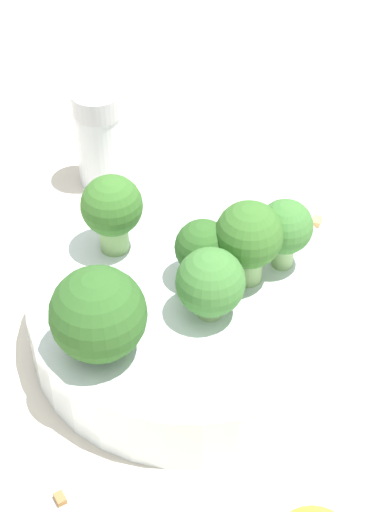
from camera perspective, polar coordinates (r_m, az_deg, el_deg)
The scene contains 11 objects.
ground_plane at distance 0.57m, azimuth -0.00°, elevation -5.38°, with size 3.00×3.00×0.00m, color beige.
bowl at distance 0.55m, azimuth -0.00°, elevation -3.88°, with size 0.21×0.21×0.04m, color silver.
broccoli_floret_0 at distance 0.55m, azimuth -5.36°, elevation 3.13°, with size 0.04×0.04×0.06m.
broccoli_floret_1 at distance 0.53m, azimuth 1.02°, elevation 0.32°, with size 0.04×0.04×0.04m.
broccoli_floret_2 at distance 0.51m, azimuth 1.24°, elevation -1.83°, with size 0.04×0.04×0.05m.
broccoli_floret_3 at distance 0.49m, azimuth -6.28°, elevation -3.91°, with size 0.06×0.06×0.06m.
broccoli_floret_4 at distance 0.53m, azimuth 3.81°, elevation 1.22°, with size 0.04×0.04×0.06m.
broccoli_floret_5 at distance 0.54m, azimuth 6.22°, elevation 1.80°, with size 0.04×0.04×0.05m.
pepper_shaker at distance 0.68m, azimuth -6.18°, elevation 7.86°, with size 0.04×0.04×0.08m.
almond_crumb_0 at distance 0.66m, azimuth 8.32°, elevation 2.46°, with size 0.01×0.01×0.01m, color tan.
almond_crumb_3 at distance 0.50m, azimuth -9.07°, elevation -15.41°, with size 0.01×0.01×0.01m, color olive.
Camera 1 is at (-0.20, 0.33, 0.42)m, focal length 60.00 mm.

